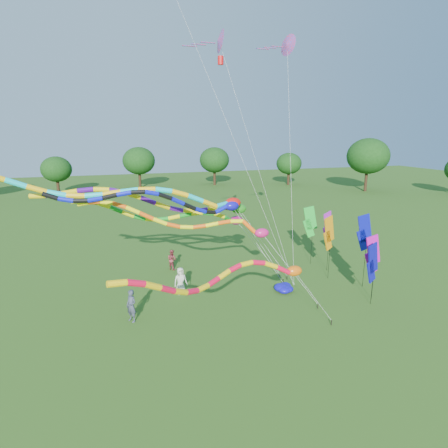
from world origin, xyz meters
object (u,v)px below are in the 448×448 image
object	(u,v)px
tube_kite_orange	(194,222)
person_b	(131,306)
person_c	(172,260)
blue_nylon_heap	(283,289)
tube_kite_red	(239,276)
person_a	(180,281)

from	to	relation	value
tube_kite_orange	person_b	size ratio (longest dim) A/B	7.03
person_b	person_c	size ratio (longest dim) A/B	1.18
blue_nylon_heap	person_b	world-z (taller)	person_b
person_b	person_c	bearing A→B (deg)	118.52
tube_kite_orange	person_b	world-z (taller)	tube_kite_orange
tube_kite_red	person_a	world-z (taller)	tube_kite_red
tube_kite_orange	person_c	world-z (taller)	tube_kite_orange
blue_nylon_heap	person_a	size ratio (longest dim) A/B	0.77
tube_kite_red	blue_nylon_heap	xyz separation A→B (m)	(5.53, 6.73, -4.12)
person_c	tube_kite_orange	bearing A→B (deg)	148.29
tube_kite_red	tube_kite_orange	world-z (taller)	tube_kite_orange
blue_nylon_heap	person_c	world-z (taller)	person_c
tube_kite_red	person_b	distance (m)	7.90
person_c	tube_kite_red	bearing A→B (deg)	148.41
tube_kite_red	person_b	size ratio (longest dim) A/B	6.07
tube_kite_orange	person_c	size ratio (longest dim) A/B	8.29
person_b	person_a	bearing A→B (deg)	94.63
blue_nylon_heap	person_b	distance (m)	9.76
blue_nylon_heap	person_a	bearing A→B (deg)	163.96
person_a	person_b	size ratio (longest dim) A/B	0.96
tube_kite_orange	person_b	bearing A→B (deg)	-146.27
tube_kite_orange	person_b	distance (m)	5.80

